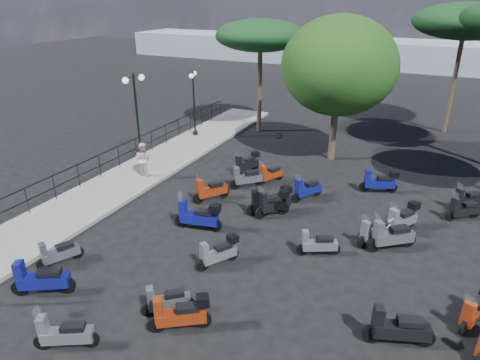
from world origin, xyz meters
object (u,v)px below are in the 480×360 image
at_px(scooter_8, 218,253).
at_px(scooter_22, 391,236).
at_px(pedestrian_far, 143,159).
at_px(scooter_10, 210,191).
at_px(scooter_30, 463,209).
at_px(scooter_9, 269,203).
at_px(scooter_1, 41,280).
at_px(scooter_5, 247,164).
at_px(scooter_21, 374,232).
at_px(scooter_13, 180,314).
at_px(scooter_29, 467,200).
at_px(scooter_31, 475,310).
at_px(scooter_16, 274,202).
at_px(pine_2, 261,36).
at_px(scooter_28, 402,219).
at_px(scooter_7, 64,334).
at_px(scooter_3, 198,216).
at_px(scooter_2, 58,253).
at_px(scooter_14, 167,301).
at_px(pine_0, 466,22).
at_px(broadleaf_tree, 339,66).
at_px(scooter_23, 379,182).
at_px(scooter_26, 398,329).
at_px(scooter_17, 307,190).
at_px(lamp_post_2, 194,99).
at_px(lamp_post_1, 137,112).
at_px(scooter_15, 317,244).
at_px(scooter_11, 270,174).
at_px(scooter_4, 246,178).

distance_m(scooter_8, scooter_22, 6.02).
relative_size(pedestrian_far, scooter_10, 1.11).
bearing_deg(scooter_30, scooter_9, 73.04).
xyz_separation_m(scooter_1, scooter_8, (4.02, 3.56, -0.04)).
relative_size(scooter_5, scooter_21, 1.08).
height_order(scooter_13, scooter_30, scooter_13).
height_order(scooter_29, scooter_30, same).
height_order(scooter_5, scooter_31, scooter_5).
relative_size(scooter_16, pine_2, 0.23).
relative_size(scooter_1, scooter_28, 1.04).
height_order(scooter_22, scooter_31, scooter_22).
bearing_deg(scooter_1, scooter_10, -41.23).
height_order(scooter_7, scooter_13, scooter_13).
relative_size(scooter_3, scooter_7, 1.26).
relative_size(scooter_2, scooter_14, 1.17).
bearing_deg(pine_0, scooter_3, -114.60).
bearing_deg(pine_0, pine_2, -155.96).
relative_size(scooter_16, broadleaf_tree, 0.22).
distance_m(scooter_23, scooter_28, 3.47).
relative_size(scooter_26, scooter_28, 1.10).
distance_m(scooter_8, broadleaf_tree, 12.16).
relative_size(scooter_8, scooter_17, 0.94).
distance_m(scooter_5, scooter_17, 3.93).
relative_size(scooter_28, scooter_30, 1.25).
bearing_deg(scooter_30, scooter_8, 93.86).
xyz_separation_m(scooter_2, scooter_23, (8.59, 10.28, 0.09)).
distance_m(scooter_7, scooter_10, 8.93).
bearing_deg(scooter_9, lamp_post_2, 13.70).
distance_m(scooter_3, scooter_21, 6.41).
xyz_separation_m(scooter_2, scooter_22, (9.71, 5.64, 0.09)).
xyz_separation_m(scooter_1, scooter_7, (2.24, -1.28, -0.06)).
bearing_deg(lamp_post_1, pedestrian_far, -38.18).
bearing_deg(scooter_14, scooter_3, -20.07).
bearing_deg(scooter_29, scooter_17, 67.65).
bearing_deg(scooter_17, scooter_15, 142.78).
xyz_separation_m(pedestrian_far, scooter_9, (6.86, -0.94, -0.45)).
distance_m(scooter_14, scooter_23, 11.44).
bearing_deg(scooter_15, scooter_2, 91.63).
bearing_deg(scooter_17, scooter_11, 5.27).
height_order(scooter_10, pine_0, pine_0).
bearing_deg(pedestrian_far, scooter_9, 165.36).
relative_size(scooter_7, scooter_22, 0.96).
xyz_separation_m(scooter_22, scooter_23, (-1.12, 4.64, -0.00)).
xyz_separation_m(scooter_4, scooter_17, (2.86, -0.01, -0.00)).
bearing_deg(lamp_post_2, scooter_10, -74.67).
height_order(scooter_2, scooter_23, scooter_23).
bearing_deg(scooter_8, scooter_2, 56.61).
bearing_deg(scooter_17, scooter_7, 105.49).
bearing_deg(scooter_11, scooter_14, 123.40).
bearing_deg(scooter_16, scooter_11, -35.38).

